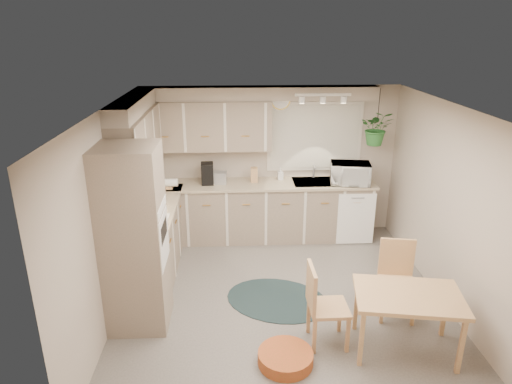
% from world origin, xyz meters
% --- Properties ---
extents(floor, '(4.20, 4.20, 0.00)m').
position_xyz_m(floor, '(0.00, 0.00, 0.00)').
color(floor, slate).
rests_on(floor, ground).
extents(ceiling, '(4.20, 4.20, 0.00)m').
position_xyz_m(ceiling, '(0.00, 0.00, 2.40)').
color(ceiling, silver).
rests_on(ceiling, wall_back).
extents(wall_back, '(4.00, 0.04, 2.40)m').
position_xyz_m(wall_back, '(0.00, 2.10, 1.20)').
color(wall_back, '#B1A292').
rests_on(wall_back, floor).
extents(wall_front, '(4.00, 0.04, 2.40)m').
position_xyz_m(wall_front, '(0.00, -2.10, 1.20)').
color(wall_front, '#B1A292').
rests_on(wall_front, floor).
extents(wall_left, '(0.04, 4.20, 2.40)m').
position_xyz_m(wall_left, '(-2.00, 0.00, 1.20)').
color(wall_left, '#B1A292').
rests_on(wall_left, floor).
extents(wall_right, '(0.04, 4.20, 2.40)m').
position_xyz_m(wall_right, '(2.00, 0.00, 1.20)').
color(wall_right, '#B1A292').
rests_on(wall_right, floor).
extents(base_cab_left, '(0.60, 1.85, 0.90)m').
position_xyz_m(base_cab_left, '(-1.70, 0.88, 0.45)').
color(base_cab_left, gray).
rests_on(base_cab_left, floor).
extents(base_cab_back, '(3.60, 0.60, 0.90)m').
position_xyz_m(base_cab_back, '(-0.20, 1.80, 0.45)').
color(base_cab_back, gray).
rests_on(base_cab_back, floor).
extents(counter_left, '(0.64, 1.89, 0.04)m').
position_xyz_m(counter_left, '(-1.69, 0.88, 0.92)').
color(counter_left, tan).
rests_on(counter_left, base_cab_left).
extents(counter_back, '(3.64, 0.64, 0.04)m').
position_xyz_m(counter_back, '(-0.20, 1.79, 0.92)').
color(counter_back, tan).
rests_on(counter_back, base_cab_back).
extents(oven_stack, '(0.65, 0.65, 2.10)m').
position_xyz_m(oven_stack, '(-1.68, -0.38, 1.05)').
color(oven_stack, gray).
rests_on(oven_stack, floor).
extents(wall_oven_face, '(0.02, 0.56, 0.58)m').
position_xyz_m(wall_oven_face, '(-1.35, -0.38, 1.05)').
color(wall_oven_face, white).
rests_on(wall_oven_face, oven_stack).
extents(upper_cab_left, '(0.35, 2.00, 0.75)m').
position_xyz_m(upper_cab_left, '(-1.82, 1.00, 1.83)').
color(upper_cab_left, gray).
rests_on(upper_cab_left, wall_left).
extents(upper_cab_back, '(2.00, 0.35, 0.75)m').
position_xyz_m(upper_cab_back, '(-1.00, 1.93, 1.83)').
color(upper_cab_back, gray).
rests_on(upper_cab_back, wall_back).
extents(soffit_left, '(0.30, 2.00, 0.20)m').
position_xyz_m(soffit_left, '(-1.85, 1.00, 2.30)').
color(soffit_left, '#B1A292').
rests_on(soffit_left, wall_left).
extents(soffit_back, '(3.60, 0.30, 0.20)m').
position_xyz_m(soffit_back, '(-0.20, 1.95, 2.30)').
color(soffit_back, '#B1A292').
rests_on(soffit_back, wall_back).
extents(cooktop, '(0.52, 0.58, 0.02)m').
position_xyz_m(cooktop, '(-1.68, 0.30, 0.94)').
color(cooktop, white).
rests_on(cooktop, counter_left).
extents(range_hood, '(0.40, 0.60, 0.14)m').
position_xyz_m(range_hood, '(-1.70, 0.30, 1.40)').
color(range_hood, white).
rests_on(range_hood, upper_cab_left).
extents(window_blinds, '(1.40, 0.02, 1.00)m').
position_xyz_m(window_blinds, '(0.70, 2.07, 1.60)').
color(window_blinds, white).
rests_on(window_blinds, wall_back).
extents(window_frame, '(1.50, 0.02, 1.10)m').
position_xyz_m(window_frame, '(0.70, 2.08, 1.60)').
color(window_frame, beige).
rests_on(window_frame, wall_back).
extents(sink, '(0.70, 0.48, 0.10)m').
position_xyz_m(sink, '(0.70, 1.80, 0.90)').
color(sink, '#A0A2A8').
rests_on(sink, counter_back).
extents(dishwasher_front, '(0.58, 0.02, 0.83)m').
position_xyz_m(dishwasher_front, '(1.30, 1.49, 0.42)').
color(dishwasher_front, white).
rests_on(dishwasher_front, base_cab_back).
extents(track_light_bar, '(0.80, 0.04, 0.04)m').
position_xyz_m(track_light_bar, '(0.70, 1.55, 2.33)').
color(track_light_bar, white).
rests_on(track_light_bar, ceiling).
extents(wall_clock, '(0.30, 0.03, 0.30)m').
position_xyz_m(wall_clock, '(0.15, 2.07, 2.18)').
color(wall_clock, gold).
rests_on(wall_clock, wall_back).
extents(dining_table, '(1.18, 0.88, 0.67)m').
position_xyz_m(dining_table, '(1.19, -1.01, 0.34)').
color(dining_table, tan).
rests_on(dining_table, floor).
extents(chair_left, '(0.44, 0.44, 0.92)m').
position_xyz_m(chair_left, '(0.41, -0.85, 0.46)').
color(chair_left, tan).
rests_on(chair_left, floor).
extents(chair_back, '(0.49, 0.49, 0.91)m').
position_xyz_m(chair_back, '(1.30, -0.40, 0.45)').
color(chair_back, tan).
rests_on(chair_back, floor).
extents(braided_rug, '(1.57, 1.39, 0.01)m').
position_xyz_m(braided_rug, '(-0.06, -0.02, 0.01)').
color(braided_rug, black).
rests_on(braided_rug, floor).
extents(pet_bed, '(0.65, 0.65, 0.13)m').
position_xyz_m(pet_bed, '(-0.08, -1.17, 0.07)').
color(pet_bed, '#BB4425').
rests_on(pet_bed, floor).
extents(microwave, '(0.64, 0.41, 0.40)m').
position_xyz_m(microwave, '(1.21, 1.70, 1.14)').
color(microwave, white).
rests_on(microwave, counter_back).
extents(soap_bottle, '(0.10, 0.20, 0.09)m').
position_xyz_m(soap_bottle, '(0.16, 1.95, 0.98)').
color(soap_bottle, white).
rests_on(soap_bottle, counter_back).
extents(hanging_plant, '(0.58, 0.62, 0.41)m').
position_xyz_m(hanging_plant, '(1.56, 1.70, 1.75)').
color(hanging_plant, '#286629').
rests_on(hanging_plant, ceiling).
extents(coffee_maker, '(0.20, 0.24, 0.33)m').
position_xyz_m(coffee_maker, '(-0.99, 1.80, 1.10)').
color(coffee_maker, black).
rests_on(coffee_maker, counter_back).
extents(toaster, '(0.31, 0.19, 0.18)m').
position_xyz_m(toaster, '(-0.85, 1.82, 1.03)').
color(toaster, '#A0A2A8').
rests_on(toaster, counter_back).
extents(knife_block, '(0.11, 0.11, 0.23)m').
position_xyz_m(knife_block, '(-0.26, 1.85, 1.06)').
color(knife_block, tan).
rests_on(knife_block, counter_back).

